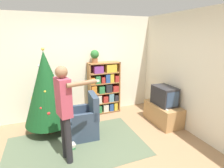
% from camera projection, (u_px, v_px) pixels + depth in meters
% --- Properties ---
extents(ground_plane, '(14.00, 14.00, 0.00)m').
position_uv_depth(ground_plane, '(98.00, 154.00, 3.17)').
color(ground_plane, '#9E7A56').
extents(wall_back, '(8.00, 0.10, 2.60)m').
position_uv_depth(wall_back, '(75.00, 67.00, 4.54)').
color(wall_back, silver).
rests_on(wall_back, ground_plane).
extents(wall_right, '(0.10, 8.00, 2.60)m').
position_uv_depth(wall_right, '(198.00, 75.00, 3.60)').
color(wall_right, silver).
rests_on(wall_right, ground_plane).
extents(area_rug, '(2.59, 1.60, 0.01)m').
position_uv_depth(area_rug, '(77.00, 146.00, 3.40)').
color(area_rug, '#56664C').
rests_on(area_rug, ground_plane).
extents(bookshelf, '(0.85, 0.29, 1.41)m').
position_uv_depth(bookshelf, '(104.00, 88.00, 4.76)').
color(bookshelf, '#A8703D').
rests_on(bookshelf, ground_plane).
extents(tv_stand, '(0.51, 0.95, 0.48)m').
position_uv_depth(tv_stand, '(163.00, 113.00, 4.28)').
color(tv_stand, tan).
rests_on(tv_stand, ground_plane).
extents(television, '(0.39, 0.59, 0.45)m').
position_uv_depth(television, '(164.00, 96.00, 4.16)').
color(television, '#28282D').
rests_on(television, tv_stand).
extents(game_remote, '(0.04, 0.12, 0.02)m').
position_uv_depth(game_remote, '(166.00, 109.00, 3.91)').
color(game_remote, white).
rests_on(game_remote, tv_stand).
extents(christmas_tree, '(1.02, 1.02, 1.86)m').
position_uv_depth(christmas_tree, '(47.00, 88.00, 3.71)').
color(christmas_tree, '#4C3323').
rests_on(christmas_tree, ground_plane).
extents(armchair, '(0.60, 0.59, 0.92)m').
position_uv_depth(armchair, '(85.00, 122.00, 3.69)').
color(armchair, '#334256').
rests_on(armchair, ground_plane).
extents(standing_person, '(0.69, 0.46, 1.65)m').
position_uv_depth(standing_person, '(65.00, 107.00, 2.79)').
color(standing_person, '#232328').
rests_on(standing_person, ground_plane).
extents(potted_plant, '(0.22, 0.22, 0.33)m').
position_uv_depth(potted_plant, '(95.00, 55.00, 4.44)').
color(potted_plant, '#935B38').
rests_on(potted_plant, bookshelf).
extents(book_pile_near_tree, '(0.23, 0.19, 0.12)m').
position_uv_depth(book_pile_near_tree, '(69.00, 132.00, 3.81)').
color(book_pile_near_tree, gold).
rests_on(book_pile_near_tree, ground_plane).
extents(book_pile_by_chair, '(0.22, 0.18, 0.10)m').
position_uv_depth(book_pile_by_chair, '(70.00, 147.00, 3.31)').
color(book_pile_by_chair, '#2D7A42').
rests_on(book_pile_by_chair, ground_plane).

